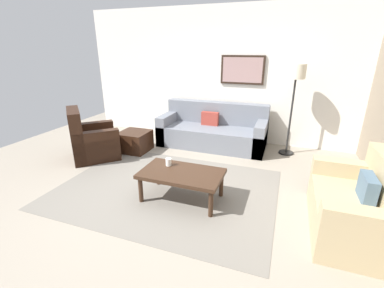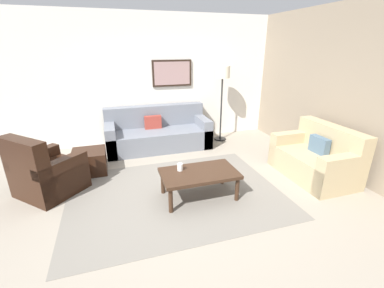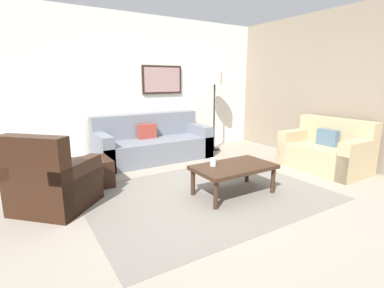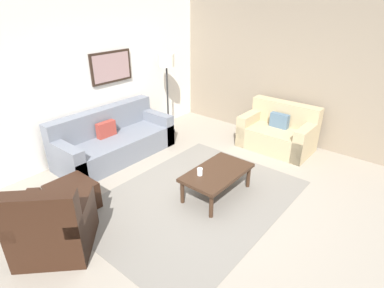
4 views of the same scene
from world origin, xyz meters
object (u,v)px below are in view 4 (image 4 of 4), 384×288
at_px(couch_main, 112,141).
at_px(armchair_leather, 53,231).
at_px(ottoman, 73,197).
at_px(lamp_standing, 167,68).
at_px(framed_artwork, 111,67).
at_px(coffee_table, 217,174).
at_px(couch_loveseat, 279,133).
at_px(cup, 200,172).

height_order(couch_main, armchair_leather, armchair_leather).
relative_size(ottoman, lamp_standing, 0.33).
bearing_deg(framed_artwork, coffee_table, -95.77).
xyz_separation_m(couch_main, framed_artwork, (0.46, 0.42, 1.25)).
bearing_deg(armchair_leather, ottoman, 45.14).
relative_size(couch_loveseat, lamp_standing, 0.80).
xyz_separation_m(couch_loveseat, framed_artwork, (-1.88, 2.65, 1.24)).
xyz_separation_m(couch_main, cup, (-0.06, -2.14, 0.17)).
xyz_separation_m(ottoman, framed_artwork, (1.85, 1.33, 1.34)).
xyz_separation_m(couch_main, ottoman, (-1.39, -0.91, -0.10)).
distance_m(couch_main, cup, 2.14).
height_order(cup, lamp_standing, lamp_standing).
bearing_deg(coffee_table, cup, 152.61).
distance_m(coffee_table, cup, 0.30).
xyz_separation_m(ottoman, lamp_standing, (2.89, 0.90, 1.21)).
distance_m(ottoman, cup, 1.83).
bearing_deg(ottoman, couch_main, 33.33).
relative_size(couch_main, coffee_table, 2.00).
relative_size(armchair_leather, lamp_standing, 0.66).
height_order(armchair_leather, lamp_standing, lamp_standing).
bearing_deg(armchair_leather, coffee_table, -19.57).
bearing_deg(ottoman, lamp_standing, 17.26).
relative_size(couch_main, lamp_standing, 1.29).
bearing_deg(couch_main, framed_artwork, 42.14).
xyz_separation_m(couch_main, armchair_leather, (-1.97, -1.50, 0.01)).
bearing_deg(couch_main, lamp_standing, -0.49).
xyz_separation_m(couch_loveseat, lamp_standing, (-0.84, 2.22, 1.11)).
bearing_deg(couch_loveseat, cup, 177.73).
bearing_deg(cup, armchair_leather, 161.52).
distance_m(couch_main, coffee_table, 2.28).
relative_size(couch_main, ottoman, 3.93).
bearing_deg(lamp_standing, armchair_leather, -156.86).
height_order(ottoman, coffee_table, coffee_table).
bearing_deg(cup, ottoman, 137.29).
xyz_separation_m(coffee_table, framed_artwork, (0.27, 2.69, 1.18)).
relative_size(cup, framed_artwork, 0.12).
height_order(couch_main, coffee_table, couch_main).
relative_size(coffee_table, framed_artwork, 1.23).
relative_size(couch_loveseat, coffee_table, 1.24).
relative_size(armchair_leather, framed_artwork, 1.27).
height_order(coffee_table, framed_artwork, framed_artwork).
xyz_separation_m(couch_loveseat, ottoman, (-3.73, 1.32, -0.10)).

